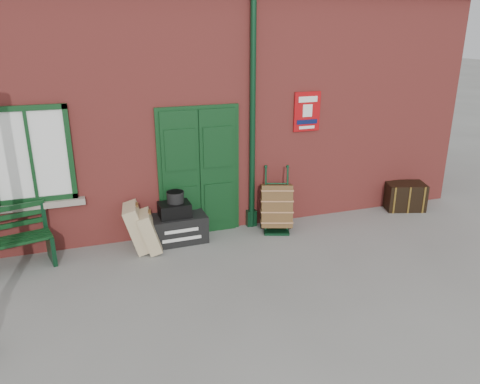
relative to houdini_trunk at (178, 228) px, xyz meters
name	(u,v)px	position (x,y,z in m)	size (l,w,h in m)	color
ground	(244,267)	(0.75, -1.22, -0.24)	(80.00, 80.00, 0.00)	gray
station_building	(188,95)	(0.75, 2.28, 1.93)	(10.30, 4.30, 4.36)	#AF3F38
houdini_trunk	(178,228)	(0.00, 0.00, 0.00)	(0.94, 0.52, 0.47)	black
strongbox	(174,210)	(-0.05, 0.00, 0.35)	(0.52, 0.38, 0.24)	black
hatbox	(175,197)	(-0.02, 0.03, 0.56)	(0.28, 0.28, 0.19)	black
suitcase_back	(137,227)	(-0.69, -0.11, 0.17)	(0.22, 0.55, 0.77)	tan
suitcase_front	(150,231)	(-0.51, -0.21, 0.11)	(0.20, 0.50, 0.66)	tan
porter_trolley	(276,207)	(1.77, -0.07, 0.20)	(0.71, 0.74, 1.13)	black
dark_trunk	(405,196)	(4.61, 0.03, 0.04)	(0.75, 0.49, 0.54)	black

